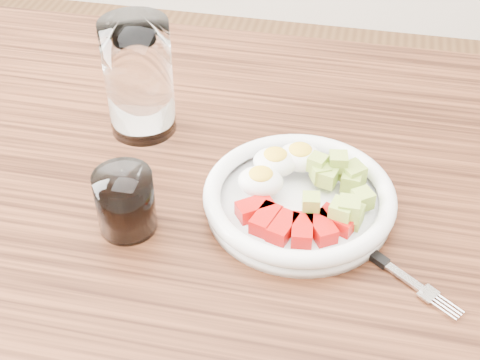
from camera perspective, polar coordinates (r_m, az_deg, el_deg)
dining_table at (r=0.92m, az=0.49°, el=-6.71°), size 1.50×0.90×0.77m
bowl at (r=0.83m, az=5.08°, el=-1.30°), size 0.24×0.24×0.06m
fork at (r=0.79m, az=11.30°, el=-6.32°), size 0.16×0.12×0.01m
water_glass at (r=0.94m, az=-8.63°, el=8.60°), size 0.09×0.09×0.17m
coffee_glass at (r=0.80m, az=-9.75°, el=-1.88°), size 0.07×0.07×0.08m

